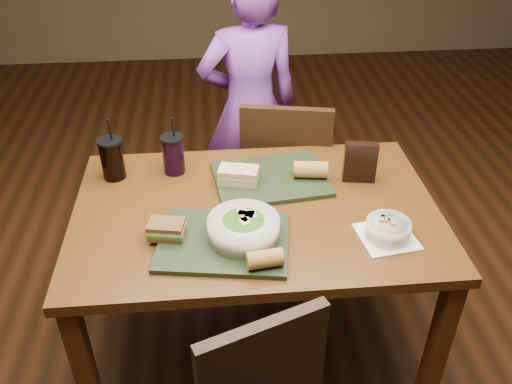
% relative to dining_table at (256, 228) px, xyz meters
% --- Properties ---
extents(ground, '(6.00, 6.00, 0.00)m').
position_rel_dining_table_xyz_m(ground, '(0.00, 0.00, -0.66)').
color(ground, '#381C0B').
rests_on(ground, ground).
extents(dining_table, '(1.30, 0.85, 0.75)m').
position_rel_dining_table_xyz_m(dining_table, '(0.00, 0.00, 0.00)').
color(dining_table, '#4E2C0F').
rests_on(dining_table, ground).
extents(chair_far, '(0.46, 0.47, 0.91)m').
position_rel_dining_table_xyz_m(chair_far, '(0.17, 0.56, -0.15)').
color(chair_far, black).
rests_on(chair_far, ground).
extents(diner, '(0.56, 0.41, 1.40)m').
position_rel_dining_table_xyz_m(diner, '(0.05, 0.91, 0.04)').
color(diner, purple).
rests_on(diner, ground).
extents(tray_near, '(0.46, 0.38, 0.02)m').
position_rel_dining_table_xyz_m(tray_near, '(-0.12, -0.19, 0.10)').
color(tray_near, black).
rests_on(tray_near, dining_table).
extents(tray_far, '(0.46, 0.37, 0.02)m').
position_rel_dining_table_xyz_m(tray_far, '(0.07, 0.17, 0.10)').
color(tray_far, black).
rests_on(tray_far, dining_table).
extents(salad_bowl, '(0.24, 0.24, 0.08)m').
position_rel_dining_table_xyz_m(salad_bowl, '(-0.06, -0.18, 0.15)').
color(salad_bowl, silver).
rests_on(salad_bowl, tray_near).
extents(soup_bowl, '(0.20, 0.20, 0.07)m').
position_rel_dining_table_xyz_m(soup_bowl, '(0.42, -0.20, 0.12)').
color(soup_bowl, white).
rests_on(soup_bowl, dining_table).
extents(sandwich_near, '(0.13, 0.10, 0.05)m').
position_rel_dining_table_xyz_m(sandwich_near, '(-0.31, -0.15, 0.14)').
color(sandwich_near, '#593819').
rests_on(sandwich_near, tray_near).
extents(sandwich_far, '(0.16, 0.11, 0.06)m').
position_rel_dining_table_xyz_m(sandwich_far, '(-0.05, 0.15, 0.14)').
color(sandwich_far, tan).
rests_on(sandwich_far, tray_far).
extents(baguette_near, '(0.12, 0.07, 0.06)m').
position_rel_dining_table_xyz_m(baguette_near, '(-0.00, -0.32, 0.14)').
color(baguette_near, '#AD7533').
rests_on(baguette_near, tray_near).
extents(baguette_far, '(0.14, 0.08, 0.06)m').
position_rel_dining_table_xyz_m(baguette_far, '(0.22, 0.16, 0.14)').
color(baguette_far, '#AD7533').
rests_on(baguette_far, tray_far).
extents(cup_cola, '(0.09, 0.09, 0.25)m').
position_rel_dining_table_xyz_m(cup_cola, '(-0.53, 0.26, 0.17)').
color(cup_cola, black).
rests_on(cup_cola, dining_table).
extents(cup_berry, '(0.09, 0.09, 0.24)m').
position_rel_dining_table_xyz_m(cup_berry, '(-0.30, 0.27, 0.17)').
color(cup_berry, black).
rests_on(cup_berry, dining_table).
extents(chip_bag, '(0.13, 0.06, 0.16)m').
position_rel_dining_table_xyz_m(chip_bag, '(0.41, 0.15, 0.17)').
color(chip_bag, black).
rests_on(chip_bag, dining_table).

